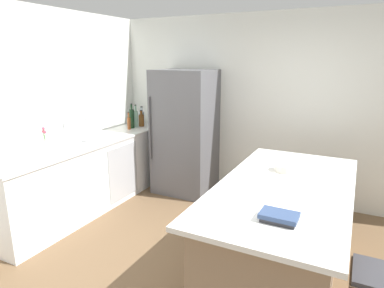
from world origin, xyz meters
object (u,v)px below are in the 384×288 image
cookbook_stack (279,217)px  refrigerator (185,132)px  mixing_bowl (286,168)px  sink_faucet (65,134)px  paper_towel_roll (86,131)px  wine_bottle (132,118)px  kitchen_island (282,231)px  soda_bottle (142,117)px  flower_vase (46,147)px  vinegar_bottle (129,123)px  gin_bottle (136,118)px  whiskey_bottle (141,120)px

cookbook_stack → refrigerator: bearing=131.3°
refrigerator → mixing_bowl: 1.99m
sink_faucet → cookbook_stack: bearing=-14.5°
sink_faucet → paper_towel_roll: (0.04, 0.31, -0.02)m
refrigerator → wine_bottle: size_ratio=4.77×
kitchen_island → paper_towel_roll: size_ratio=7.11×
sink_faucet → wine_bottle: 1.27m
cookbook_stack → mixing_bowl: mixing_bowl is taller
kitchen_island → soda_bottle: bearing=149.1°
flower_vase → wine_bottle: bearing=90.5°
flower_vase → cookbook_stack: bearing=-7.6°
vinegar_bottle → cookbook_stack: 3.32m
refrigerator → wine_bottle: refrigerator is taller
refrigerator → flower_vase: refrigerator is taller
flower_vase → sink_faucet: bearing=101.3°
refrigerator → paper_towel_roll: size_ratio=5.88×
wine_bottle → mixing_bowl: (2.56, -0.91, -0.15)m
paper_towel_roll → cookbook_stack: 2.94m
refrigerator → cookbook_stack: size_ratio=7.09×
sink_faucet → wine_bottle: wine_bottle is taller
gin_bottle → wine_bottle: size_ratio=0.93×
sink_faucet → wine_bottle: size_ratio=0.78×
kitchen_island → paper_towel_roll: 2.74m
kitchen_island → whiskey_bottle: bearing=150.2°
soda_bottle → vinegar_bottle: size_ratio=1.12×
gin_bottle → cookbook_stack: 3.43m
cookbook_stack → whiskey_bottle: bearing=141.0°
whiskey_bottle → soda_bottle: bearing=121.6°
wine_bottle → cookbook_stack: bearing=-36.1°
soda_bottle → mixing_bowl: size_ratio=1.31×
paper_towel_roll → cookbook_stack: bearing=-20.6°
paper_towel_roll → whiskey_bottle: 1.15m
mixing_bowl → soda_bottle: bearing=155.1°
flower_vase → soda_bottle: (-0.03, 1.91, 0.03)m
kitchen_island → flower_vase: 2.70m
vinegar_bottle → whiskey_bottle: bearing=83.0°
mixing_bowl → flower_vase: bearing=-164.2°
sink_faucet → refrigerator: bearing=56.8°
sink_faucet → soda_bottle: soda_bottle is taller
refrigerator → mixing_bowl: refrigerator is taller
paper_towel_roll → gin_bottle: 1.05m
kitchen_island → flower_vase: (-2.62, -0.33, 0.56)m
paper_towel_roll → wine_bottle: (0.01, 0.96, 0.02)m
kitchen_island → refrigerator: 2.33m
paper_towel_roll → flower_vase: bearing=-87.6°
refrigerator → mixing_bowl: bearing=-31.7°
kitchen_island → whiskey_bottle: whiskey_bottle is taller
gin_bottle → refrigerator: bearing=3.2°
cookbook_stack → flower_vase: bearing=172.4°
whiskey_bottle → wine_bottle: size_ratio=0.68×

